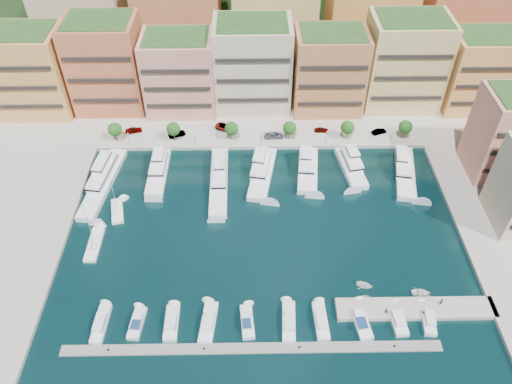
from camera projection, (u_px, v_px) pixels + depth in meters
ground at (264, 230)px, 115.97m from camera, size 400.00×400.00×0.00m
north_quay at (259, 88)px, 160.90m from camera, size 220.00×64.00×2.00m
hillside at (256, 22)px, 195.68m from camera, size 240.00×40.00×58.00m
south_pontoon at (252, 349)px, 94.20m from camera, size 72.00×2.20×0.35m
finger_pier at (415, 310)px, 100.35m from camera, size 32.00×5.00×2.00m
apartment_0 at (29, 71)px, 142.33m from camera, size 22.00×16.50×24.80m
apartment_1 at (107, 64)px, 143.32m from camera, size 20.00×16.50×26.80m
apartment_2 at (180, 73)px, 143.47m from camera, size 20.00×15.50×22.80m
apartment_3 at (253, 65)px, 144.11m from camera, size 22.00×16.50×25.80m
apartment_4 at (329, 71)px, 143.58m from camera, size 20.00×15.50×23.80m
apartment_5 at (404, 62)px, 144.23m from camera, size 22.00×16.50×26.80m
apartment_6 at (480, 71)px, 144.39m from camera, size 20.00×15.50×22.80m
backblock_0 at (85, 25)px, 157.99m from camera, size 26.00×18.00×30.00m
backblock_1 at (180, 24)px, 158.31m from camera, size 26.00×18.00×30.00m
backblock_2 at (274, 24)px, 158.62m from camera, size 26.00×18.00×30.00m
backblock_3 at (368, 23)px, 158.94m from camera, size 26.00×18.00×30.00m
backblock_4 at (461, 22)px, 159.26m from camera, size 26.00×18.00×30.00m
tree_0 at (115, 129)px, 136.56m from camera, size 3.80×3.80×5.65m
tree_1 at (173, 129)px, 136.73m from camera, size 3.80×3.80×5.65m
tree_2 at (232, 128)px, 136.90m from camera, size 3.80×3.80×5.65m
tree_3 at (290, 128)px, 137.06m from camera, size 3.80×3.80×5.65m
tree_4 at (348, 127)px, 137.23m from camera, size 3.80×3.80×5.65m
tree_5 at (405, 127)px, 137.40m from camera, size 3.80×3.80×5.65m
lamppost_0 at (129, 137)px, 135.56m from camera, size 0.30×0.30×4.20m
lamppost_1 at (195, 137)px, 135.75m from camera, size 0.30×0.30×4.20m
lamppost_2 at (261, 136)px, 135.95m from camera, size 0.30×0.30×4.20m
lamppost_3 at (327, 135)px, 136.14m from camera, size 0.30×0.30×4.20m
lamppost_4 at (392, 135)px, 136.33m from camera, size 0.30×0.30×4.20m
yacht_0 at (103, 179)px, 127.08m from camera, size 7.86×26.41×7.30m
yacht_1 at (159, 170)px, 129.89m from camera, size 4.73×18.19×7.30m
yacht_2 at (219, 177)px, 127.65m from camera, size 4.64×25.34×7.30m
yacht_3 at (262, 170)px, 129.55m from camera, size 8.28×20.44×7.30m
yacht_4 at (308, 168)px, 130.49m from camera, size 6.84×18.03×7.30m
yacht_5 at (351, 165)px, 131.10m from camera, size 6.80×16.47×7.30m
yacht_6 at (404, 169)px, 129.82m from camera, size 8.24×20.77×7.30m
cruiser_0 at (101, 324)px, 97.43m from camera, size 2.78×8.69×2.55m
cruiser_1 at (137, 323)px, 97.49m from camera, size 3.12×7.28×2.66m
cruiser_2 at (172, 323)px, 97.58m from camera, size 2.73×7.81×2.55m
cruiser_3 at (208, 323)px, 97.65m from camera, size 3.70×9.40×2.55m
cruiser_4 at (247, 322)px, 97.71m from camera, size 3.02×7.63×2.66m
cruiser_5 at (289, 322)px, 97.82m from camera, size 3.02×9.16×2.55m
cruiser_6 at (321, 321)px, 97.89m from camera, size 2.83×8.50×2.55m
cruiser_7 at (361, 321)px, 97.94m from camera, size 3.76×8.91×2.66m
cruiser_8 at (398, 320)px, 98.06m from camera, size 3.18×7.33×2.55m
cruiser_9 at (428, 320)px, 98.12m from camera, size 3.15×7.31×2.55m
sailboat_1 at (95, 245)px, 112.36m from camera, size 2.83×9.92×13.20m
sailboat_2 at (117, 211)px, 120.01m from camera, size 4.41×8.55×13.20m
tender_0 at (365, 285)px, 104.30m from camera, size 4.17×3.53×0.74m
tender_3 at (429, 296)px, 102.27m from camera, size 1.97×1.85×0.83m
tender_2 at (421, 293)px, 102.90m from camera, size 4.10×3.05×0.82m
tender_1 at (367, 296)px, 102.20m from camera, size 2.08×1.95×0.88m
car_0 at (134, 130)px, 141.35m from camera, size 4.92×3.01×1.56m
car_1 at (177, 134)px, 140.01m from camera, size 5.09×3.45×1.59m
car_2 at (226, 127)px, 142.11m from camera, size 6.80×5.15×1.72m
car_3 at (274, 135)px, 139.52m from camera, size 5.52×2.49×1.57m
car_4 at (321, 130)px, 141.60m from camera, size 3.96×1.63×1.34m
car_5 at (379, 131)px, 140.97m from camera, size 4.48×2.92×1.40m
person_0 at (386, 311)px, 98.07m from camera, size 0.61×0.73×1.72m
person_1 at (441, 301)px, 99.65m from camera, size 0.99×0.86×1.75m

